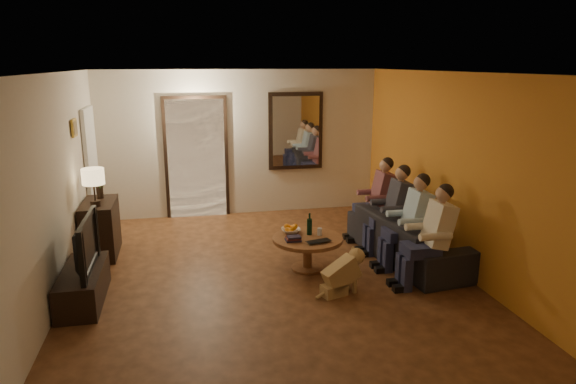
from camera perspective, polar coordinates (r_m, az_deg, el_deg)
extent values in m
cube|color=#462713|center=(6.79, -1.99, -9.37)|extent=(5.00, 6.00, 0.01)
cube|color=white|center=(6.22, -2.19, 13.14)|extent=(5.00, 6.00, 0.01)
cube|color=beige|center=(9.30, -5.25, 5.41)|extent=(5.00, 0.02, 2.60)
cube|color=beige|center=(3.60, 6.20, -9.06)|extent=(5.00, 0.02, 2.60)
cube|color=beige|center=(6.46, -24.50, 0.26)|extent=(0.02, 6.00, 2.60)
cube|color=beige|center=(7.23, 17.86, 2.23)|extent=(0.02, 6.00, 2.60)
cube|color=orange|center=(7.22, 17.79, 2.23)|extent=(0.01, 6.00, 2.60)
cube|color=#FFE0A5|center=(9.27, -10.13, 3.64)|extent=(1.00, 0.06, 2.10)
cube|color=black|center=(9.26, -10.12, 3.63)|extent=(1.12, 0.04, 2.22)
cube|color=silver|center=(9.31, -8.55, 2.82)|extent=(0.45, 0.03, 1.70)
cube|color=black|center=(9.40, 0.86, 6.79)|extent=(1.00, 0.05, 1.40)
cube|color=white|center=(9.37, 0.90, 6.76)|extent=(0.86, 0.02, 1.26)
cube|color=white|center=(8.72, -20.92, 2.06)|extent=(0.06, 0.85, 2.04)
cube|color=#B28C33|center=(7.62, -22.66, 6.61)|extent=(0.03, 0.28, 0.24)
cube|color=brown|center=(7.62, -22.55, 6.61)|extent=(0.01, 0.22, 0.18)
cube|color=black|center=(7.87, -20.10, -3.83)|extent=(0.45, 0.89, 0.79)
cube|color=black|center=(6.51, -21.79, -9.63)|extent=(0.45, 1.19, 0.40)
imported|color=black|center=(6.33, -22.21, -5.41)|extent=(1.08, 0.14, 0.62)
imported|color=black|center=(7.45, 13.19, -4.93)|extent=(2.27, 1.12, 0.64)
cylinder|color=brown|center=(6.95, 2.17, -6.80)|extent=(0.95, 0.95, 0.45)
imported|color=white|center=(7.02, 0.33, -4.32)|extent=(0.26, 0.26, 0.06)
cylinder|color=silver|center=(6.94, 3.54, -4.42)|extent=(0.06, 0.06, 0.10)
imported|color=black|center=(6.64, 3.62, -5.66)|extent=(0.37, 0.29, 0.03)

